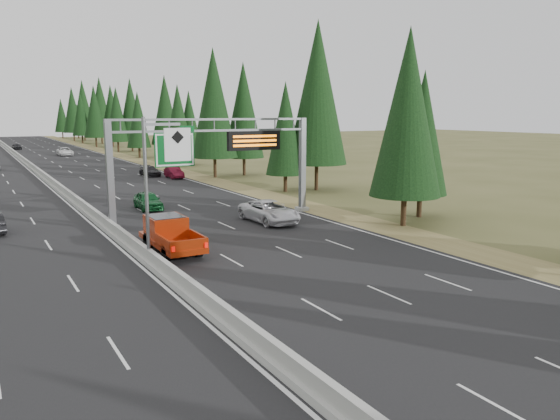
# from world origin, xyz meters

# --- Properties ---
(road) EXTENTS (32.00, 260.00, 0.08)m
(road) POSITION_xyz_m (0.00, 80.00, 0.04)
(road) COLOR black
(road) RESTS_ON ground
(shoulder_right) EXTENTS (3.60, 260.00, 0.06)m
(shoulder_right) POSITION_xyz_m (17.80, 80.00, 0.03)
(shoulder_right) COLOR olive
(shoulder_right) RESTS_ON ground
(median_barrier) EXTENTS (0.70, 260.00, 0.85)m
(median_barrier) POSITION_xyz_m (0.00, 80.00, 0.41)
(median_barrier) COLOR #999A94
(median_barrier) RESTS_ON road
(sign_gantry) EXTENTS (16.75, 0.98, 7.80)m
(sign_gantry) POSITION_xyz_m (8.92, 34.88, 5.27)
(sign_gantry) COLOR slate
(sign_gantry) RESTS_ON road
(hov_sign_pole) EXTENTS (2.80, 0.50, 8.00)m
(hov_sign_pole) POSITION_xyz_m (0.58, 24.97, 4.72)
(hov_sign_pole) COLOR slate
(hov_sign_pole) RESTS_ON road
(tree_row_right) EXTENTS (11.20, 236.92, 18.03)m
(tree_row_right) POSITION_xyz_m (22.25, 72.79, 8.85)
(tree_row_right) COLOR black
(tree_row_right) RESTS_ON ground
(silver_minivan) EXTENTS (2.93, 5.98, 1.63)m
(silver_minivan) POSITION_xyz_m (11.38, 32.03, 0.90)
(silver_minivan) COLOR silver
(silver_minivan) RESTS_ON road
(red_pickup) EXTENTS (2.23, 6.24, 2.03)m
(red_pickup) POSITION_xyz_m (1.97, 27.52, 1.21)
(red_pickup) COLOR black
(red_pickup) RESTS_ON road
(car_ahead_green) EXTENTS (1.98, 4.56, 1.53)m
(car_ahead_green) POSITION_xyz_m (4.99, 42.11, 0.85)
(car_ahead_green) COLOR #125224
(car_ahead_green) RESTS_ON road
(car_ahead_dkred) EXTENTS (1.62, 4.32, 1.41)m
(car_ahead_dkred) POSITION_xyz_m (14.50, 62.96, 0.78)
(car_ahead_dkred) COLOR maroon
(car_ahead_dkred) RESTS_ON road
(car_ahead_dkgrey) EXTENTS (2.01, 4.57, 1.31)m
(car_ahead_dkgrey) POSITION_xyz_m (12.54, 66.87, 0.73)
(car_ahead_dkgrey) COLOR black
(car_ahead_dkgrey) RESTS_ON road
(car_ahead_white) EXTENTS (2.76, 5.73, 1.57)m
(car_ahead_white) POSITION_xyz_m (8.42, 109.38, 0.87)
(car_ahead_white) COLOR white
(car_ahead_white) RESTS_ON road
(car_ahead_far) EXTENTS (1.92, 4.21, 1.40)m
(car_ahead_far) POSITION_xyz_m (1.80, 133.95, 0.78)
(car_ahead_far) COLOR black
(car_ahead_far) RESTS_ON road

